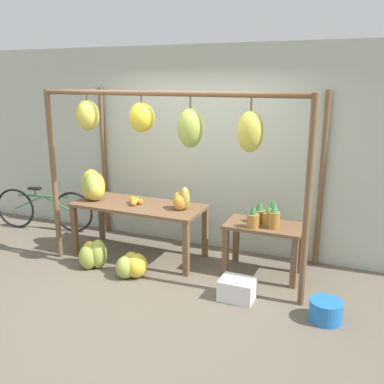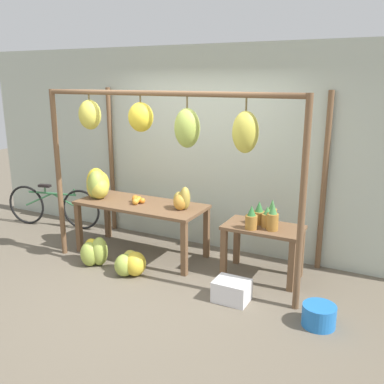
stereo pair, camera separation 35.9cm
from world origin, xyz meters
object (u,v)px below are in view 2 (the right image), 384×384
at_px(parked_bicycle, 53,206).
at_px(fruit_crate_white, 232,291).
at_px(pineapple_cluster, 264,217).
at_px(papaya_pile, 182,200).
at_px(banana_pile_ground_right, 131,263).
at_px(blue_bucket, 319,316).
at_px(banana_pile_ground_left, 94,252).
at_px(banana_pile_on_table, 97,185).
at_px(orange_pile, 137,200).

bearing_deg(parked_bicycle, fruit_crate_white, -14.74).
height_order(pineapple_cluster, papaya_pile, papaya_pile).
bearing_deg(pineapple_cluster, fruit_crate_white, -98.72).
distance_m(banana_pile_ground_right, parked_bicycle, 2.35).
bearing_deg(blue_bucket, banana_pile_ground_left, 177.68).
xyz_separation_m(banana_pile_on_table, blue_bucket, (3.22, -0.64, -0.81)).
bearing_deg(orange_pile, banana_pile_ground_left, -120.04).
height_order(banana_pile_ground_right, parked_bicycle, parked_bicycle).
distance_m(fruit_crate_white, parked_bicycle, 3.64).
height_order(banana_pile_ground_right, blue_bucket, banana_pile_ground_right).
bearing_deg(fruit_crate_white, banana_pile_ground_right, 178.85).
bearing_deg(banana_pile_ground_left, banana_pile_ground_right, -2.34).
relative_size(banana_pile_ground_left, blue_bucket, 1.16).
bearing_deg(banana_pile_ground_left, orange_pile, 59.96).
xyz_separation_m(pineapple_cluster, fruit_crate_white, (-0.11, -0.70, -0.66)).
distance_m(pineapple_cluster, banana_pile_ground_left, 2.24).
height_order(banana_pile_ground_left, banana_pile_ground_right, banana_pile_ground_left).
xyz_separation_m(orange_pile, blue_bucket, (2.58, -0.67, -0.67)).
height_order(fruit_crate_white, parked_bicycle, parked_bicycle).
distance_m(banana_pile_ground_left, papaya_pile, 1.33).
distance_m(pineapple_cluster, papaya_pile, 1.08).
bearing_deg(parked_bicycle, papaya_pile, -6.41).
bearing_deg(banana_pile_on_table, blue_bucket, -11.27).
bearing_deg(fruit_crate_white, parked_bicycle, 165.26).
relative_size(fruit_crate_white, blue_bucket, 1.15).
distance_m(banana_pile_ground_right, fruit_crate_white, 1.36).
height_order(orange_pile, banana_pile_ground_right, orange_pile).
relative_size(banana_pile_on_table, papaya_pile, 1.52).
bearing_deg(fruit_crate_white, blue_bucket, -3.97).
xyz_separation_m(banana_pile_on_table, banana_pile_ground_right, (0.92, -0.55, -0.77)).
relative_size(parked_bicycle, papaya_pile, 5.50).
relative_size(pineapple_cluster, parked_bicycle, 0.25).
bearing_deg(orange_pile, papaya_pile, 2.92).
distance_m(orange_pile, parked_bicycle, 1.96).
distance_m(orange_pile, banana_pile_ground_right, 0.90).
height_order(orange_pile, fruit_crate_white, orange_pile).
bearing_deg(parked_bicycle, pineapple_cluster, -3.52).
relative_size(banana_pile_ground_left, banana_pile_ground_right, 0.85).
height_order(banana_pile_ground_left, papaya_pile, papaya_pile).
bearing_deg(pineapple_cluster, banana_pile_ground_left, -162.46).
distance_m(banana_pile_on_table, blue_bucket, 3.38).
bearing_deg(orange_pile, fruit_crate_white, -20.37).
bearing_deg(banana_pile_ground_right, parked_bicycle, 157.43).
distance_m(banana_pile_on_table, banana_pile_ground_right, 1.32).
relative_size(orange_pile, fruit_crate_white, 0.55).
height_order(pineapple_cluster, parked_bicycle, pineapple_cluster).
bearing_deg(banana_pile_ground_right, orange_pile, 115.43).
relative_size(banana_pile_on_table, blue_bucket, 1.36).
bearing_deg(parked_bicycle, banana_pile_on_table, -15.69).
bearing_deg(parked_bicycle, banana_pile_ground_right, -22.57).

